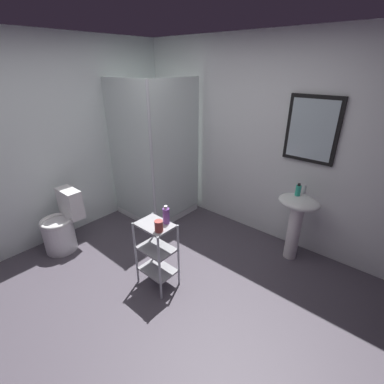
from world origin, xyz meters
name	(u,v)px	position (x,y,z in m)	size (l,w,h in m)	color
ground_plane	(155,297)	(0.00, 0.00, -0.01)	(4.20, 4.20, 0.02)	#4A434E
wall_back	(257,141)	(0.01, 1.85, 1.25)	(4.20, 0.14, 2.50)	white
wall_left	(47,145)	(-1.85, 0.00, 1.25)	(0.10, 4.20, 2.50)	white
shower_stall	(156,187)	(-1.22, 1.18, 0.46)	(0.92, 0.92, 2.00)	white
pedestal_sink	(297,215)	(0.77, 1.52, 0.58)	(0.46, 0.37, 0.81)	white
sink_faucet	(305,189)	(0.77, 1.64, 0.86)	(0.03, 0.03, 0.10)	silver
toilet	(62,226)	(-1.48, -0.18, 0.31)	(0.37, 0.49, 0.76)	white
storage_cart	(157,250)	(-0.11, 0.16, 0.44)	(0.38, 0.28, 0.74)	silver
hand_soap_bottle	(298,190)	(0.73, 1.54, 0.87)	(0.06, 0.06, 0.14)	#2DBC99
conditioner_bottle_purple	(166,215)	(-0.04, 0.25, 0.82)	(0.07, 0.07, 0.19)	purple
rinse_cup	(159,226)	(0.01, 0.10, 0.79)	(0.08, 0.08, 0.11)	#B24742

